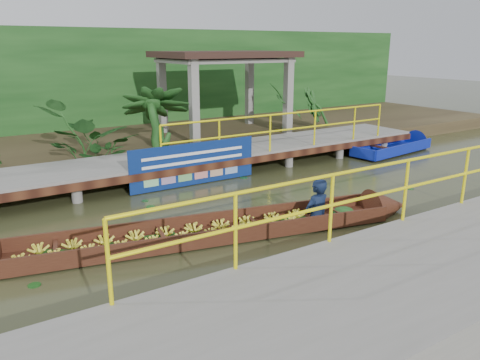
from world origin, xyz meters
TOP-DOWN VIEW (x-y plane):
  - ground at (0.00, 0.00)m, footprint 80.00×80.00m
  - land_strip at (0.00, 7.50)m, footprint 30.00×8.00m
  - far_dock at (0.02, 3.43)m, footprint 16.00×2.06m
  - near_dock at (1.00, -4.20)m, footprint 18.00×2.40m
  - pavilion at (3.00, 6.30)m, footprint 4.40×3.00m
  - foliage_backdrop at (0.00, 10.00)m, footprint 30.00×0.80m
  - vendor_boat at (-1.13, -0.75)m, footprint 8.65×2.62m
  - moored_blue_boat at (7.74, 2.38)m, footprint 3.73×1.37m
  - blue_banner at (-0.16, 2.48)m, footprint 3.39×0.04m
  - tropical_plants at (-0.12, 5.30)m, footprint 14.46×1.46m

SIDE VIEW (x-z plane):
  - ground at x=0.00m, z-range 0.00..0.00m
  - moored_blue_boat at x=7.74m, z-range -0.28..0.59m
  - land_strip at x=0.00m, z-range 0.00..0.45m
  - vendor_boat at x=-1.13m, z-range -0.77..1.26m
  - near_dock at x=1.00m, z-range -0.56..1.16m
  - far_dock at x=0.02m, z-range -0.35..1.30m
  - blue_banner at x=-0.16m, z-range 0.03..1.09m
  - tropical_plants at x=-0.12m, z-range 0.45..2.27m
  - foliage_backdrop at x=0.00m, z-range 0.00..4.00m
  - pavilion at x=3.00m, z-range 1.32..4.32m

